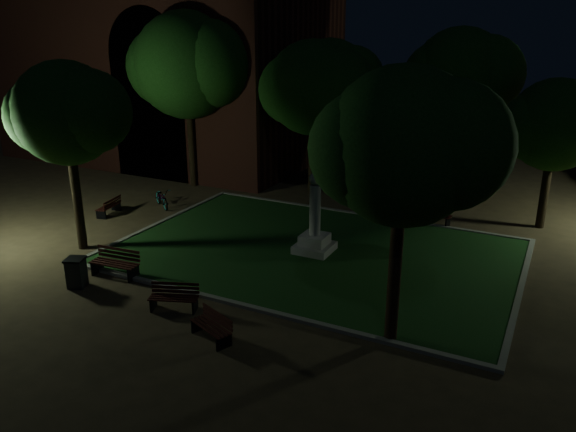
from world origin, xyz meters
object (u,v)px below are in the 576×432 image
bench_far_side (432,216)px  bicycle (162,198)px  monument (315,230)px  bench_left_side (109,207)px  bench_near_right (212,327)px  bench_near_left (174,298)px  bench_west_near (116,264)px  trash_bin (76,272)px

bench_far_side → bicycle: bearing=21.9°
monument → bench_left_side: bearing=-179.5°
bench_near_right → bicycle: size_ratio=0.84×
bench_near_left → bench_near_right: size_ratio=1.05×
bench_near_right → bench_west_near: 5.85m
bench_near_right → bench_left_side: 12.65m
monument → bicycle: bearing=167.8°
bench_near_right → bench_left_side: (-10.54, 7.00, 0.00)m
bench_far_side → trash_bin: trash_bin is taller
bench_far_side → bicycle: (-12.45, -3.44, 0.06)m
bench_near_right → trash_bin: trash_bin is taller
monument → bench_west_near: (-5.50, -5.09, -0.49)m
bench_near_right → trash_bin: 6.10m
bench_west_near → bicycle: 7.92m
bench_west_near → bicycle: size_ratio=1.00×
bench_near_right → bench_left_side: bench_left_side is taller
bench_near_right → trash_bin: size_ratio=1.47×
bench_west_near → trash_bin: 1.40m
bench_left_side → bench_far_side: size_ratio=0.91×
bench_near_left → bench_left_side: 10.43m
bench_near_left → bench_near_right: bench_near_left is taller
bench_left_side → monument: bearing=79.0°
bench_west_near → bench_left_side: bench_west_near is taller
bench_near_left → bicycle: size_ratio=0.88×
bench_far_side → bench_left_side: bearing=28.1°
bench_west_near → bench_left_side: size_ratio=1.19×
bench_west_near → bicycle: bearing=111.6°
bench_left_side → bench_far_side: bench_far_side is taller
bench_near_left → bench_far_side: 12.78m
monument → bicycle: monument is taller
trash_bin → bicycle: 8.87m
bench_near_left → bench_near_right: bearing=-45.1°
bench_far_side → monument: bearing=64.7°
bench_near_right → bicycle: 12.84m
bench_near_left → bench_near_right: 2.26m
bench_near_right → bench_left_side: bearing=168.5°
bench_west_near → bench_far_side: size_ratio=1.08×
bench_left_side → trash_bin: (4.49, -6.27, 0.15)m
bench_far_side → trash_bin: bearing=57.9°
bench_near_right → bench_west_near: size_ratio=0.84×
bench_near_right → bench_near_left: bearing=178.1°
bench_near_left → trash_bin: trash_bin is taller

